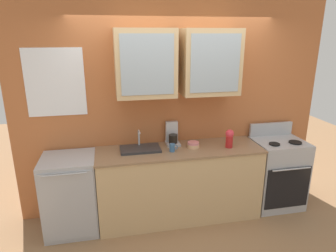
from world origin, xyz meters
name	(u,v)px	position (x,y,z in m)	size (l,w,h in m)	color
ground_plane	(179,215)	(0.00, 0.00, 0.00)	(10.00, 10.00, 0.00)	#936B47
back_wall_unit	(174,96)	(-0.01, 0.29, 1.54)	(4.00, 0.49, 2.77)	#B76638
counter	(179,183)	(0.00, 0.00, 0.47)	(2.06, 0.62, 0.94)	tan
stove_range	(277,173)	(1.38, 0.00, 0.48)	(0.66, 0.60, 1.12)	#ADAFB5
sink_faucet	(140,149)	(-0.48, 0.07, 0.96)	(0.49, 0.28, 0.23)	#2D2D30
bowl_stack	(193,145)	(0.18, 0.03, 0.97)	(0.15, 0.15, 0.07)	#E0AD7F
vase	(229,138)	(0.62, -0.06, 1.06)	(0.10, 0.10, 0.23)	#B21E1E
cup_near_sink	(172,148)	(-0.10, -0.06, 0.99)	(0.10, 0.07, 0.10)	#38608C
dishwasher	(71,194)	(-1.33, 0.00, 0.47)	(0.61, 0.60, 0.94)	#ADAFB5
coffee_maker	(172,136)	(-0.05, 0.20, 1.05)	(0.17, 0.20, 0.29)	#B7B7BC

